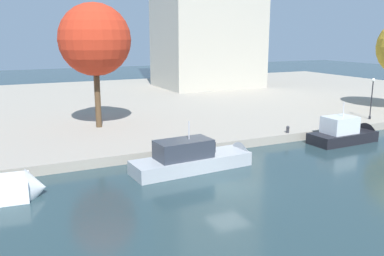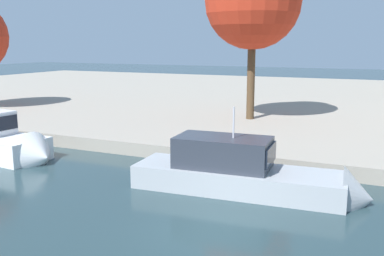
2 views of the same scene
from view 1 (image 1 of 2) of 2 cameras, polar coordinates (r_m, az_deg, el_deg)
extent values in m
plane|color=#23383D|center=(28.22, 5.05, -8.24)|extent=(220.00, 220.00, 0.00)
cube|color=gray|center=(60.40, -12.13, 3.26)|extent=(120.00, 55.00, 0.80)
cone|color=white|center=(28.56, -20.83, -7.80)|extent=(1.43, 2.75, 2.66)
cube|color=#9EA3A8|center=(31.62, -0.04, -5.29)|extent=(9.56, 3.36, 1.52)
cone|color=#9EA3A8|center=(34.27, 7.44, -3.96)|extent=(1.37, 2.68, 2.60)
cube|color=#2D333D|center=(30.87, -1.19, -2.92)|extent=(4.36, 2.47, 1.38)
cube|color=black|center=(31.63, 1.45, -2.41)|extent=(1.26, 2.13, 0.83)
cylinder|color=silver|center=(30.74, -0.43, -0.32)|extent=(0.08, 0.08, 1.40)
cube|color=black|center=(42.03, 20.16, -1.51)|extent=(6.83, 3.00, 1.44)
cone|color=black|center=(44.83, 23.43, -0.92)|extent=(1.29, 2.66, 2.62)
cube|color=silver|center=(41.34, 19.85, 0.43)|extent=(3.11, 2.31, 1.57)
cube|color=black|center=(42.18, 20.95, 0.68)|extent=(0.88, 2.09, 0.94)
cylinder|color=silver|center=(41.31, 20.32, 2.45)|extent=(0.08, 0.08, 1.35)
cylinder|color=#2D2D33|center=(40.99, 13.16, -0.34)|extent=(0.30, 0.30, 0.46)
sphere|color=#2D2D33|center=(40.92, 13.18, 0.09)|extent=(0.32, 0.32, 0.32)
cylinder|color=#2D2D33|center=(34.38, -4.97, -2.56)|extent=(0.21, 0.21, 0.46)
sphere|color=#2D2D33|center=(34.30, -4.97, -2.10)|extent=(0.23, 0.23, 0.23)
cylinder|color=black|center=(50.35, 23.66, 3.52)|extent=(0.12, 0.12, 4.25)
sphere|color=white|center=(50.07, 23.90, 6.12)|extent=(0.39, 0.39, 0.39)
cylinder|color=black|center=(50.66, 23.47, 1.32)|extent=(0.26, 0.26, 0.30)
cylinder|color=#4C3823|center=(43.02, -12.99, 4.16)|extent=(0.60, 0.60, 6.18)
sphere|color=#B22D19|center=(42.57, -13.38, 11.87)|extent=(7.17, 7.17, 7.17)
sphere|color=#B22D19|center=(42.57, -12.10, 10.90)|extent=(4.01, 4.01, 4.01)
sphere|color=#B22D19|center=(44.25, -13.63, 13.00)|extent=(4.43, 4.43, 4.43)
camera|label=2|loc=(21.12, 38.51, 0.30)|focal=41.25mm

